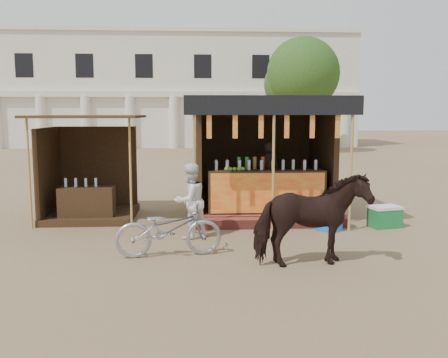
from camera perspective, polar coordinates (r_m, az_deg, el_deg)
ground at (r=8.78m, az=0.62°, el=-8.52°), size 120.00×120.00×0.00m
main_stall at (r=11.96m, az=4.33°, el=0.77°), size 3.60×3.61×2.78m
secondary_stall at (r=12.03m, az=-15.71°, el=-0.27°), size 2.40×2.40×2.38m
cow at (r=8.02m, az=9.91°, el=-4.64°), size 1.89×1.08×1.50m
motorbike at (r=8.57m, az=-6.34°, el=-5.69°), size 1.87×0.86×0.95m
bystander at (r=9.72m, az=-3.92°, el=-2.50°), size 0.90×0.89×1.47m
blue_barrel at (r=10.68m, az=11.89°, el=-3.98°), size 0.71×0.71×0.65m
red_crate at (r=10.96m, az=10.25°, el=-4.59°), size 0.53×0.53×0.29m
cooler at (r=11.24m, az=17.91°, el=-4.10°), size 0.72×0.57×0.46m
background_building at (r=38.41m, az=-5.55°, el=9.84°), size 26.00×7.45×8.18m
tree at (r=31.29m, az=8.61°, el=11.52°), size 4.50×4.40×7.00m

